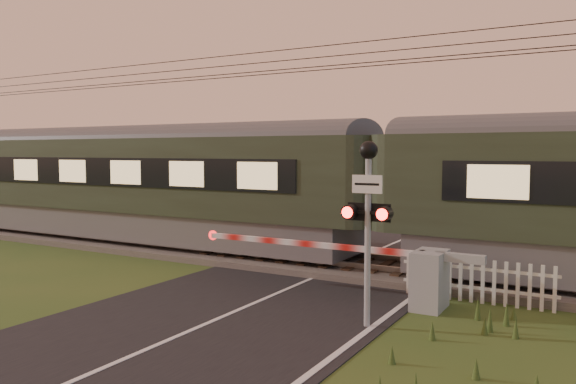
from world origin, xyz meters
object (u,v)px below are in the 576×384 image
Objects in this scene: train at (384,191)px; boom_gate at (417,275)px; picket_fence at (477,281)px; crossing_signal at (368,200)px.

train is 3.66m from boom_gate.
picket_fence is at bearing -34.17° from train.
train is 6.03× the size of boom_gate.
picket_fence is at bearing 62.22° from crossing_signal.
train is 12.58× the size of picket_fence.
train is 3.77m from picket_fence.
train reaches higher than crossing_signal.
picket_fence is at bearing 42.58° from boom_gate.
boom_gate is 2.45m from crossing_signal.
train is at bearing 145.83° from picket_fence.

